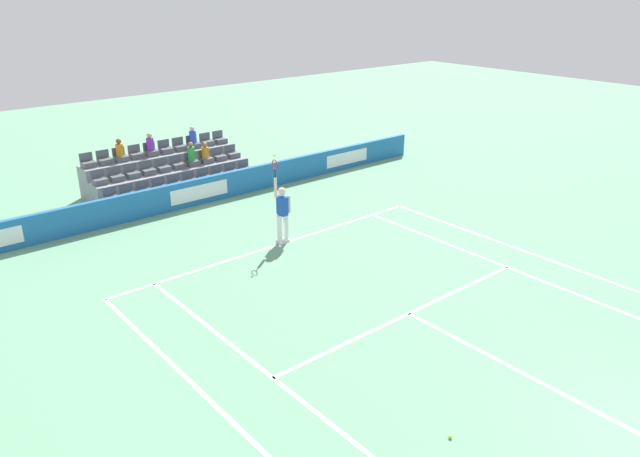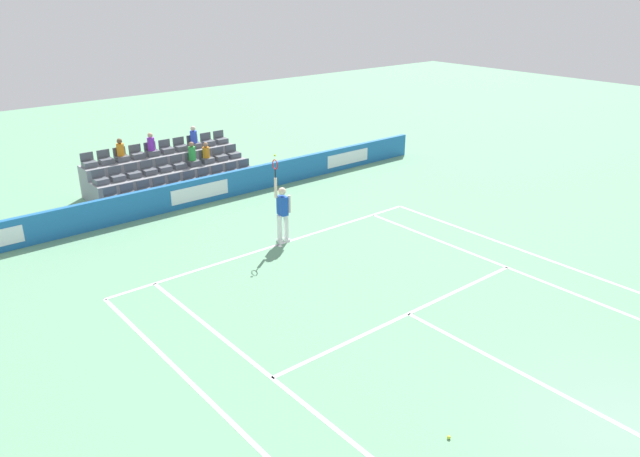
# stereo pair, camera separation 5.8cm
# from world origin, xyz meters

# --- Properties ---
(line_baseline) EXTENTS (10.97, 0.10, 0.01)m
(line_baseline) POSITION_xyz_m (0.00, -11.89, 0.00)
(line_baseline) COLOR white
(line_baseline) RESTS_ON ground
(line_service) EXTENTS (8.23, 0.10, 0.01)m
(line_service) POSITION_xyz_m (0.00, -6.40, 0.00)
(line_service) COLOR white
(line_service) RESTS_ON ground
(line_centre_service) EXTENTS (0.10, 6.40, 0.01)m
(line_centre_service) POSITION_xyz_m (0.00, -3.20, 0.00)
(line_centre_service) COLOR white
(line_centre_service) RESTS_ON ground
(line_singles_sideline_left) EXTENTS (0.10, 11.89, 0.01)m
(line_singles_sideline_left) POSITION_xyz_m (4.12, -5.95, 0.00)
(line_singles_sideline_left) COLOR white
(line_singles_sideline_left) RESTS_ON ground
(line_singles_sideline_right) EXTENTS (0.10, 11.89, 0.01)m
(line_singles_sideline_right) POSITION_xyz_m (-4.12, -5.95, 0.00)
(line_singles_sideline_right) COLOR white
(line_singles_sideline_right) RESTS_ON ground
(line_doubles_sideline_left) EXTENTS (0.10, 11.89, 0.01)m
(line_doubles_sideline_left) POSITION_xyz_m (5.49, -5.95, 0.00)
(line_doubles_sideline_left) COLOR white
(line_doubles_sideline_left) RESTS_ON ground
(line_doubles_sideline_right) EXTENTS (0.10, 11.89, 0.01)m
(line_doubles_sideline_right) POSITION_xyz_m (-5.49, -5.95, 0.00)
(line_doubles_sideline_right) COLOR white
(line_doubles_sideline_right) RESTS_ON ground
(line_centre_mark) EXTENTS (0.10, 0.20, 0.01)m
(line_centre_mark) POSITION_xyz_m (0.00, -11.79, 0.00)
(line_centre_mark) COLOR white
(line_centre_mark) RESTS_ON ground
(sponsor_barrier) EXTENTS (21.70, 0.22, 0.96)m
(sponsor_barrier) POSITION_xyz_m (0.00, -16.78, 0.48)
(sponsor_barrier) COLOR #1E66AD
(sponsor_barrier) RESTS_ON ground
(tennis_player) EXTENTS (0.52, 0.38, 2.85)m
(tennis_player) POSITION_xyz_m (-0.29, -12.01, 0.99)
(tennis_player) COLOR white
(tennis_player) RESTS_ON ground
(stadium_stand) EXTENTS (6.20, 2.85, 2.16)m
(stadium_stand) POSITION_xyz_m (-0.01, -19.10, 0.55)
(stadium_stand) COLOR gray
(stadium_stand) RESTS_ON ground
(loose_tennis_ball) EXTENTS (0.07, 0.07, 0.07)m
(loose_tennis_ball) POSITION_xyz_m (2.72, -2.91, 0.03)
(loose_tennis_ball) COLOR #D1E533
(loose_tennis_ball) RESTS_ON ground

